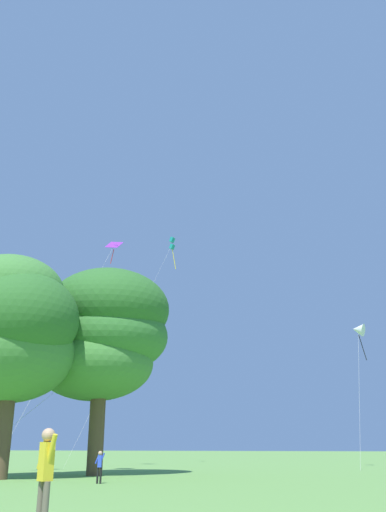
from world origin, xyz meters
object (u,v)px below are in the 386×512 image
Objects in this scene: kite_purple_streamer at (109,255)px; kite_teal_box at (171,246)px; person_in_blue_jacket at (46,470)px; person_child_small at (100,464)px; tree_left_oak at (104,335)px; kite_white_distant at (358,330)px; tree_right_cluster at (13,328)px; kite_yellow_diamond at (101,357)px.

kite_purple_streamer is 10.14m from kite_teal_box.
person_in_blue_jacket is (13.21, -36.69, -18.42)m from kite_teal_box.
person_child_small is 0.11× the size of tree_left_oak.
kite_teal_box is 11.87× the size of person_in_blue_jacket.
kite_white_distant is at bearing 68.71° from person_child_small.
tree_left_oak is at bearing -78.40° from kite_teal_box.
kite_teal_box is 1.91× the size of tree_right_cluster.
tree_left_oak is (3.79, -18.47, -12.15)m from kite_teal_box.
kite_teal_box is (1.37, 9.31, 3.78)m from kite_purple_streamer.
kite_teal_box reaches higher than tree_left_oak.
kite_white_distant reaches higher than person_child_small.
tree_right_cluster is at bearing -116.98° from tree_left_oak.
tree_left_oak is (-12.56, -17.77, -2.80)m from kite_white_distant.
tree_right_cluster is at bearing 170.43° from person_child_small.
kite_yellow_diamond is 0.53× the size of kite_teal_box.
tree_left_oak reaches higher than person_in_blue_jacket.
tree_right_cluster is (1.37, -23.22, -12.51)m from kite_teal_box.
kite_yellow_diamond is 6.33× the size of person_in_blue_jacket.
person_in_blue_jacket is 0.16× the size of tree_left_oak.
tree_right_cluster is 0.97× the size of tree_left_oak.
kite_white_distant is at bearing 54.74° from tree_left_oak.
kite_teal_box is at bearing 81.63° from kite_purple_streamer.
tree_left_oak is at bearing -60.59° from kite_purple_streamer.
kite_white_distant is 20.48m from kite_purple_streamer.
tree_left_oak is at bearing -59.18° from kite_yellow_diamond.
kite_purple_streamer is 1.61× the size of tree_right_cluster.
tree_right_cluster reaches higher than kite_yellow_diamond.
kite_yellow_diamond is 1.02× the size of tree_right_cluster.
kite_purple_streamer is at bearing 119.41° from tree_left_oak.
person_in_blue_jacket is 13.86m from person_child_small.
person_child_small is (6.21, -10.45, -6.19)m from kite_yellow_diamond.
tree_left_oak is at bearing 63.02° from tree_right_cluster.
kite_teal_box is (-0.98, 13.75, 12.52)m from kite_yellow_diamond.
person_in_blue_jacket is at bearing -64.28° from person_child_small.
kite_white_distant is at bearing 40.33° from kite_yellow_diamond.
kite_yellow_diamond is at bearing 120.82° from tree_left_oak.
kite_teal_box is at bearing 94.07° from kite_yellow_diamond.
kite_yellow_diamond is at bearing 120.74° from person_child_small.
kite_teal_box is at bearing 101.60° from tree_left_oak.
kite_yellow_diamond is at bearing -85.93° from kite_teal_box.
tree_right_cluster reaches higher than person_child_small.
tree_left_oak is (2.42, 4.75, 0.36)m from tree_right_cluster.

